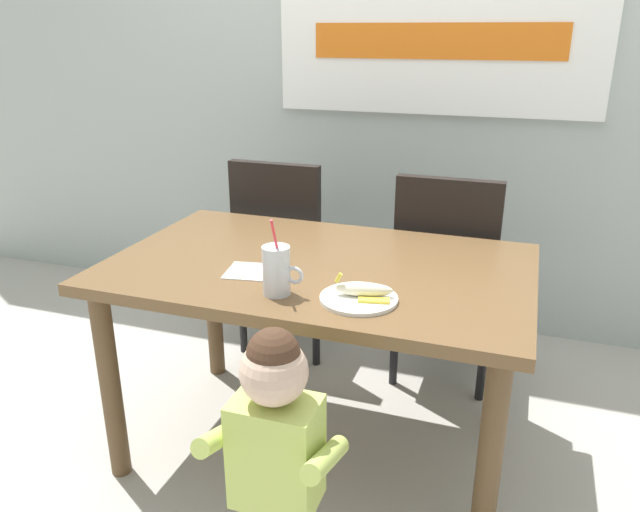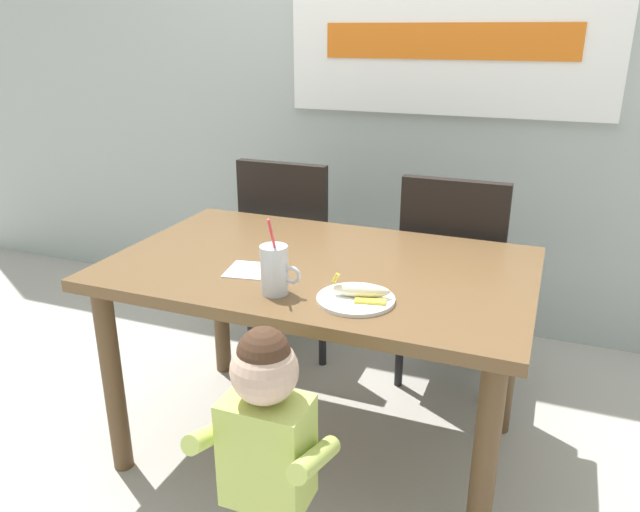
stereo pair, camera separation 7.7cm
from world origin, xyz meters
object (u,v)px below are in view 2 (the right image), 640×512
object	(u,v)px
toddler_standing	(267,439)
peeled_banana	(362,291)
dining_chair_left	(293,245)
dining_table	(320,290)
snack_plate	(356,299)
dining_chair_right	(454,271)
paper_napkin	(250,270)
milk_cup	(275,272)

from	to	relation	value
toddler_standing	peeled_banana	bearing A→B (deg)	74.57
dining_chair_left	dining_table	bearing A→B (deg)	120.64
dining_chair_left	snack_plate	size ratio (longest dim) A/B	4.17
snack_plate	dining_table	bearing A→B (deg)	129.98
dining_chair_right	snack_plate	size ratio (longest dim) A/B	4.17
dining_chair_left	dining_chair_right	size ratio (longest dim) A/B	1.00
toddler_standing	paper_napkin	size ratio (longest dim) A/B	5.59
dining_chair_right	paper_napkin	xyz separation A→B (m)	(-0.54, -0.79, 0.22)
milk_cup	snack_plate	xyz separation A→B (m)	(0.24, 0.03, -0.06)
dining_chair_right	paper_napkin	world-z (taller)	dining_chair_right
dining_chair_left	milk_cup	size ratio (longest dim) A/B	3.89
dining_chair_left	toddler_standing	size ratio (longest dim) A/B	1.15
toddler_standing	paper_napkin	distance (m)	0.63
milk_cup	snack_plate	bearing A→B (deg)	7.82
toddler_standing	paper_napkin	world-z (taller)	toddler_standing
dining_table	dining_chair_left	size ratio (longest dim) A/B	1.48
milk_cup	paper_napkin	distance (m)	0.21
milk_cup	dining_chair_right	bearing A→B (deg)	67.12
toddler_standing	milk_cup	bearing A→B (deg)	111.45
dining_chair_left	toddler_standing	world-z (taller)	dining_chair_left
snack_plate	peeled_banana	distance (m)	0.03
snack_plate	dining_chair_right	bearing A→B (deg)	80.70
dining_chair_right	peeled_banana	distance (m)	0.92
toddler_standing	paper_napkin	xyz separation A→B (m)	(-0.30, 0.50, 0.23)
peeled_banana	paper_napkin	xyz separation A→B (m)	(-0.41, 0.09, -0.03)
dining_chair_left	paper_napkin	distance (m)	0.89
dining_table	snack_plate	bearing A→B (deg)	-50.02
dining_chair_right	dining_table	bearing A→B (deg)	60.69
milk_cup	dining_chair_left	bearing A→B (deg)	111.02
dining_table	dining_chair_right	distance (m)	0.74
snack_plate	toddler_standing	bearing A→B (deg)	-103.82
snack_plate	paper_napkin	world-z (taller)	snack_plate
dining_chair_left	peeled_banana	bearing A→B (deg)	124.30
dining_chair_left	dining_chair_right	bearing A→B (deg)	176.59
milk_cup	peeled_banana	distance (m)	0.27
paper_napkin	peeled_banana	bearing A→B (deg)	-12.20
snack_plate	paper_napkin	bearing A→B (deg)	165.97
dining_chair_left	snack_plate	distance (m)	1.14
dining_chair_right	toddler_standing	size ratio (longest dim) A/B	1.15
peeled_banana	paper_napkin	bearing A→B (deg)	167.80
dining_table	dining_chair_left	bearing A→B (deg)	120.64
toddler_standing	snack_plate	bearing A→B (deg)	76.18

